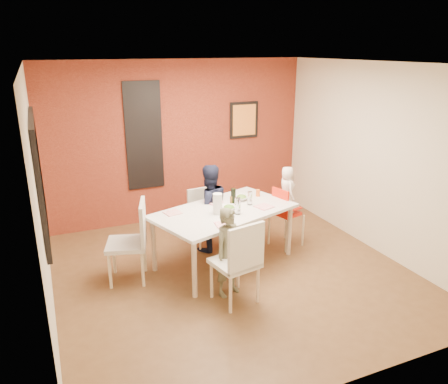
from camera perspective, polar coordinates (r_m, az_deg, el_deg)
name	(u,v)px	position (r m, az deg, el deg)	size (l,w,h in m)	color
ground	(233,273)	(5.96, 1.15, -10.47)	(4.50, 4.50, 0.00)	brown
ceiling	(234,63)	(5.22, 1.35, 16.44)	(4.50, 4.50, 0.02)	white
wall_back	(179,142)	(7.48, -5.92, 6.54)	(4.50, 0.02, 2.70)	beige
wall_front	(350,250)	(3.64, 16.11, -7.24)	(4.50, 0.02, 2.70)	beige
wall_left	(39,200)	(4.99, -23.01, -0.96)	(0.02, 4.50, 2.70)	beige
wall_right	(376,159)	(6.66, 19.22, 4.11)	(0.02, 4.50, 2.70)	beige
brick_accent_wall	(179,142)	(7.46, -5.87, 6.52)	(4.50, 0.02, 2.70)	maroon
picture_window_frame	(39,176)	(5.13, -23.00, 1.88)	(0.05, 1.70, 1.30)	black
picture_window_pane	(41,176)	(5.13, -22.83, 1.90)	(0.02, 1.55, 1.15)	black
glassblock_strip	(144,136)	(7.27, -10.42, 7.19)	(0.55, 0.03, 1.70)	silver
glassblock_surround	(144,136)	(7.26, -10.41, 7.19)	(0.60, 0.03, 1.76)	black
art_print_frame	(244,120)	(7.83, 2.62, 9.38)	(0.54, 0.03, 0.64)	black
art_print_canvas	(244,120)	(7.81, 2.66, 9.36)	(0.44, 0.01, 0.54)	#F19E35
dining_table	(224,214)	(5.93, 0.01, -2.95)	(2.13, 1.59, 0.79)	silver
chair_near	(239,259)	(5.04, 2.03, -8.74)	(0.56, 0.56, 1.04)	silver
chair_far	(203,214)	(6.61, -2.79, -2.86)	(0.44, 0.44, 0.86)	silver
chair_left	(134,237)	(5.67, -11.73, -5.81)	(0.61, 0.61, 1.06)	beige
high_chair	(285,211)	(6.55, 7.95, -2.53)	(0.47, 0.47, 0.93)	red
child_near	(229,252)	(5.25, 0.67, -7.85)	(0.41, 0.27, 1.11)	brown
child_far	(209,208)	(6.35, -2.00, -2.13)	(0.63, 0.49, 1.30)	black
toddler	(287,190)	(6.46, 8.20, 0.31)	(0.34, 0.22, 0.69)	silver
plate_near_left	(225,225)	(5.40, 0.13, -4.28)	(0.23, 0.23, 0.01)	white
plate_far_mid	(214,202)	(6.19, -1.33, -1.26)	(0.21, 0.21, 0.01)	white
plate_near_right	(264,207)	(6.02, 5.28, -1.91)	(0.21, 0.21, 0.01)	white
plate_far_left	(173,213)	(5.83, -6.74, -2.69)	(0.21, 0.21, 0.01)	white
salad_bowl_a	(229,208)	(5.88, 0.66, -2.12)	(0.22, 0.22, 0.05)	white
salad_bowl_b	(241,198)	(6.28, 2.30, -0.77)	(0.23, 0.23, 0.06)	silver
wine_bottle	(233,197)	(5.98, 1.23, -0.72)	(0.07, 0.07, 0.26)	black
wine_glass_a	(238,206)	(5.72, 1.79, -1.83)	(0.08, 0.08, 0.22)	white
wine_glass_b	(250,198)	(6.07, 3.40, -0.81)	(0.07, 0.07, 0.19)	silver
paper_towel_roll	(218,204)	(5.72, -0.84, -1.54)	(0.12, 0.12, 0.28)	silver
condiment_red	(233,201)	(6.03, 1.24, -1.16)	(0.04, 0.04, 0.14)	red
condiment_green	(232,201)	(6.01, 1.06, -1.21)	(0.04, 0.04, 0.14)	#306D24
condiment_brown	(231,201)	(5.99, 0.95, -1.25)	(0.04, 0.04, 0.15)	brown
sippy_cup	(258,193)	(6.43, 4.45, -0.13)	(0.06, 0.06, 0.10)	orange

